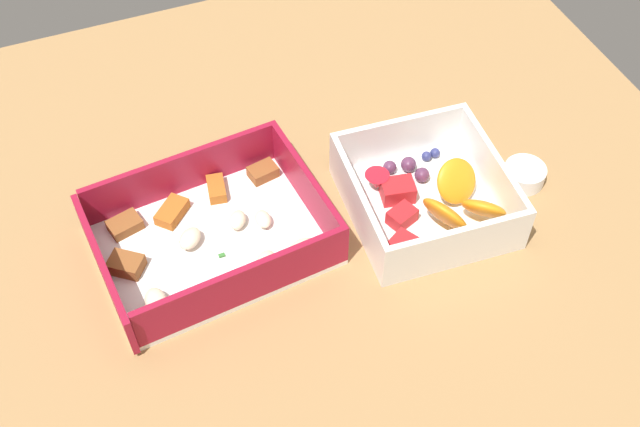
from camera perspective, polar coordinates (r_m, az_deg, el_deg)
The scene contains 4 objects.
table_surface at distance 78.14cm, azimuth 1.04°, elevation -0.96°, with size 80.00×80.00×2.00cm, color #9E7547.
pasta_container at distance 74.91cm, azimuth -8.06°, elevation -1.54°, with size 22.61×17.73×5.40cm.
fruit_bowl at distance 77.35cm, azimuth 7.92°, elevation 1.17°, with size 15.82×16.49×5.68cm.
paper_cup_liner at distance 82.73cm, azimuth 14.72°, elevation 2.76°, with size 4.27×4.27×1.94cm, color white.
Camera 1 is at (-19.38, -44.67, 62.11)cm, focal length 43.71 mm.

